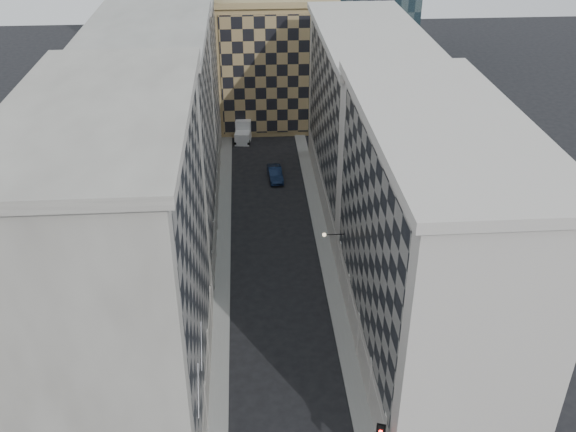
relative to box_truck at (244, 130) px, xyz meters
name	(u,v)px	position (x,y,z in m)	size (l,w,h in m)	color
sidewalk_west	(223,258)	(-2.45, -30.68, -1.17)	(1.50, 100.00, 0.15)	gray
sidewalk_east	(326,254)	(8.05, -30.68, -1.17)	(1.50, 100.00, 0.15)	gray
bldg_left_a	(124,275)	(-8.08, -49.68, 10.58)	(10.80, 22.80, 23.70)	gray
bldg_left_b	(159,146)	(-8.08, -27.68, 10.08)	(10.80, 22.80, 22.70)	gray
bldg_left_c	(177,79)	(-8.08, -5.68, 9.58)	(10.80, 22.80, 21.70)	gray
bldg_right_a	(429,248)	(13.68, -45.68, 9.07)	(10.80, 26.80, 20.70)	beige
bldg_right_b	(366,120)	(13.69, -18.68, 8.60)	(10.80, 28.80, 19.70)	beige
tan_block	(274,58)	(4.80, 7.21, 8.19)	(16.80, 14.80, 18.80)	tan
flagpoles_left	(200,367)	(-3.10, -54.68, 6.75)	(0.10, 6.33, 2.33)	gray
bracket_lamp	(326,235)	(7.17, -36.68, 4.95)	(1.98, 0.36, 0.36)	black
box_truck	(244,130)	(0.00, 0.00, 0.00)	(2.69, 5.43, 2.87)	white
dark_car	(275,174)	(3.77, -13.21, -0.48)	(1.63, 4.67, 1.54)	#0F1D3A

